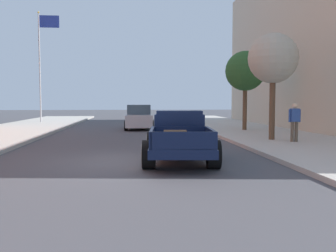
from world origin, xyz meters
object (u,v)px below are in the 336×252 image
object	(u,v)px
hotrod_truck_navy	(179,136)
car_background_silver	(139,118)
street_tree_second	(245,71)
pedestrian_sidewalk_right	(295,120)
flagpole	(42,55)
street_tree_nearest	(273,59)

from	to	relation	value
hotrod_truck_navy	car_background_silver	world-z (taller)	car_background_silver
car_background_silver	street_tree_second	xyz separation A→B (m)	(6.37, -3.14, 2.91)
pedestrian_sidewalk_right	hotrod_truck_navy	bearing A→B (deg)	-148.37
car_background_silver	flagpole	distance (m)	11.52
car_background_silver	pedestrian_sidewalk_right	bearing A→B (deg)	-56.23
street_tree_second	hotrod_truck_navy	bearing A→B (deg)	-118.16
hotrod_truck_navy	pedestrian_sidewalk_right	size ratio (longest dim) A/B	3.05
hotrod_truck_navy	pedestrian_sidewalk_right	xyz separation A→B (m)	(5.40, 3.33, 0.33)
hotrod_truck_navy	street_tree_nearest	xyz separation A→B (m)	(4.78, 4.30, 3.00)
hotrod_truck_navy	street_tree_second	distance (m)	11.58
hotrod_truck_navy	car_background_silver	size ratio (longest dim) A/B	1.17
pedestrian_sidewalk_right	flagpole	xyz separation A→B (m)	(-14.38, 16.43, 4.68)
flagpole	street_tree_nearest	distance (m)	20.79
car_background_silver	street_tree_second	bearing A→B (deg)	-26.23
pedestrian_sidewalk_right	street_tree_second	size ratio (longest dim) A/B	0.35
street_tree_nearest	street_tree_second	distance (m)	5.61
street_tree_nearest	street_tree_second	world-z (taller)	same
flagpole	street_tree_second	distance (m)	17.48
hotrod_truck_navy	pedestrian_sidewalk_right	distance (m)	6.35
hotrod_truck_navy	street_tree_nearest	bearing A→B (deg)	41.93
pedestrian_sidewalk_right	street_tree_nearest	bearing A→B (deg)	122.33
pedestrian_sidewalk_right	flagpole	size ratio (longest dim) A/B	0.18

